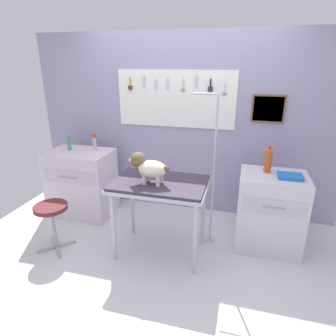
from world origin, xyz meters
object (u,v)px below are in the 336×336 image
object	(u,v)px
shampoo_bottle	(94,143)
soda_bottle	(268,160)
dog	(148,167)
cabinet_right	(270,212)
grooming_table	(160,190)
stool	(51,213)
grooming_arm	(212,179)
counter_left	(82,183)

from	to	relation	value
shampoo_bottle	soda_bottle	distance (m)	2.13
dog	shampoo_bottle	world-z (taller)	dog
cabinet_right	soda_bottle	xyz separation A→B (m)	(-0.08, 0.07, 0.55)
grooming_table	stool	world-z (taller)	grooming_table
grooming_arm	shampoo_bottle	bearing A→B (deg)	167.00
grooming_arm	counter_left	bearing A→B (deg)	171.95
counter_left	shampoo_bottle	xyz separation A→B (m)	(0.17, 0.12, 0.52)
grooming_table	cabinet_right	world-z (taller)	cabinet_right
grooming_arm	shampoo_bottle	size ratio (longest dim) A/B	7.69
cabinet_right	grooming_arm	bearing A→B (deg)	-172.38
stool	shampoo_bottle	bearing A→B (deg)	87.39
grooming_arm	dog	bearing A→B (deg)	-146.03
counter_left	grooming_arm	bearing A→B (deg)	-8.05
grooming_table	stool	bearing A→B (deg)	-167.84
grooming_table	stool	distance (m)	1.19
stool	soda_bottle	xyz separation A→B (m)	(2.16, 0.73, 0.54)
grooming_table	dog	world-z (taller)	dog
shampoo_bottle	counter_left	bearing A→B (deg)	-144.93
stool	cabinet_right	bearing A→B (deg)	16.43
dog	soda_bottle	xyz separation A→B (m)	(1.13, 0.55, -0.01)
grooming_arm	dog	xyz separation A→B (m)	(-0.58, -0.39, 0.21)
cabinet_right	shampoo_bottle	distance (m)	2.28
grooming_table	shampoo_bottle	world-z (taller)	shampoo_bottle
dog	stool	bearing A→B (deg)	-169.87
soda_bottle	cabinet_right	bearing A→B (deg)	-43.36
grooming_table	grooming_arm	bearing A→B (deg)	34.54
grooming_table	grooming_arm	size ratio (longest dim) A/B	0.57
cabinet_right	shampoo_bottle	xyz separation A→B (m)	(-2.20, 0.28, 0.53)
counter_left	cabinet_right	size ratio (longest dim) A/B	1.02
dog	soda_bottle	bearing A→B (deg)	25.77
shampoo_bottle	soda_bottle	xyz separation A→B (m)	(2.12, -0.21, 0.02)
grooming_arm	cabinet_right	bearing A→B (deg)	7.62
cabinet_right	shampoo_bottle	world-z (taller)	shampoo_bottle
cabinet_right	stool	world-z (taller)	cabinet_right
grooming_arm	counter_left	distance (m)	1.79
counter_left	soda_bottle	distance (m)	2.35
grooming_arm	soda_bottle	xyz separation A→B (m)	(0.55, 0.15, 0.20)
counter_left	stool	bearing A→B (deg)	-81.43
cabinet_right	stool	xyz separation A→B (m)	(-2.24, -0.66, 0.01)
dog	cabinet_right	bearing A→B (deg)	21.51
counter_left	soda_bottle	size ratio (longest dim) A/B	3.12
grooming_arm	cabinet_right	xyz separation A→B (m)	(0.63, 0.08, -0.35)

